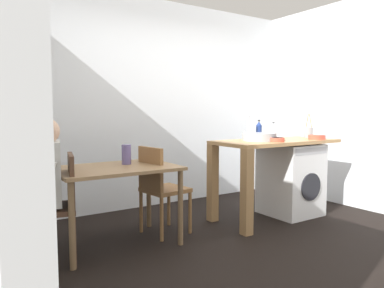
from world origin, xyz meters
The scene contains 18 objects.
ground_plane centered at (0.00, 0.00, 0.00)m, with size 5.46×5.46×0.00m, color black.
wall_back centered at (0.00, 1.75, 1.35)m, with size 4.60×0.10×2.70m, color silver.
wall_counter_side centered at (2.15, 0.00, 1.35)m, with size 0.10×3.80×2.70m, color silver.
dining_table centered at (-1.01, 0.58, 0.64)m, with size 1.10×0.76×0.74m.
chair_person_seat centered at (-1.56, 0.46, 0.51)m, with size 0.48×0.48×0.90m.
chair_opposite centered at (-0.53, 0.62, 0.51)m, with size 0.45×0.45×0.90m.
seated_person centered at (-1.71, 0.50, 0.67)m, with size 0.54×0.54×1.20m.
kitchen_counter centered at (0.69, 0.41, 0.76)m, with size 1.50×0.68×0.92m.
washing_machine centered at (1.16, 0.41, 0.43)m, with size 0.60×0.61×0.86m.
sink_basin centered at (0.63, 0.41, 0.97)m, with size 0.38×0.38×0.09m, color #9EA0A5.
tap centered at (0.63, 0.59, 1.06)m, with size 0.02×0.02×0.28m, color #B2B2B7.
bottle_tall_green centered at (0.85, 0.65, 1.02)m, with size 0.07×0.07×0.23m.
bottle_squat_brown centered at (0.97, 0.52, 1.01)m, with size 0.08×0.08×0.20m.
mixing_bowl centered at (0.70, 0.21, 0.95)m, with size 0.17×0.17×0.05m.
utensil_crock centered at (1.53, 0.46, 0.99)m, with size 0.11×0.11×0.30m.
colander centered at (1.35, 0.19, 0.95)m, with size 0.20×0.20×0.06m.
vase centered at (-0.86, 0.68, 0.84)m, with size 0.09×0.09×0.19m, color slate.
scissors centered at (0.85, 0.31, 0.92)m, with size 0.15×0.06×0.01m.
Camera 1 is at (-2.26, -2.62, 1.25)m, focal length 34.34 mm.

